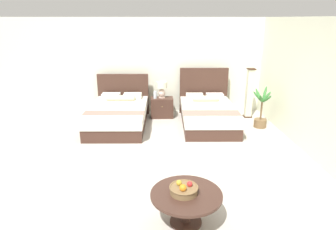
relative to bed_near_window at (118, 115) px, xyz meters
name	(u,v)px	position (x,y,z in m)	size (l,w,h in m)	color
ground_plane	(166,162)	(1.11, -2.01, -0.30)	(9.27, 10.12, 0.02)	#B9B2A5
wall_back	(162,66)	(1.11, 1.25, 1.00)	(9.27, 0.12, 2.59)	white
wall_side_right	(314,88)	(3.94, -1.61, 1.00)	(0.12, 5.72, 2.59)	silver
bed_near_window	(118,115)	(0.00, 0.00, 0.00)	(1.44, 2.20, 1.12)	#412920
bed_near_corner	(208,113)	(2.22, 0.01, -0.01)	(1.38, 2.20, 1.27)	#412920
nightstand	(162,107)	(1.09, 0.65, -0.02)	(0.59, 0.41, 0.53)	#412920
table_lamp	(162,88)	(1.09, 0.67, 0.50)	(0.28, 0.28, 0.43)	beige
vase	(155,95)	(0.91, 0.61, 0.34)	(0.09, 0.09, 0.19)	silver
coffee_table	(186,200)	(1.30, -3.76, 0.06)	(0.92, 0.92, 0.44)	#412920
fruit_bowl	(184,189)	(1.26, -3.76, 0.21)	(0.37, 0.37, 0.17)	brown
floor_lamp_corner	(249,93)	(3.41, 0.55, 0.37)	(0.20, 0.20, 1.32)	#392113
potted_palm	(261,115)	(3.48, -0.25, 0.01)	(0.45, 0.53, 1.00)	brown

